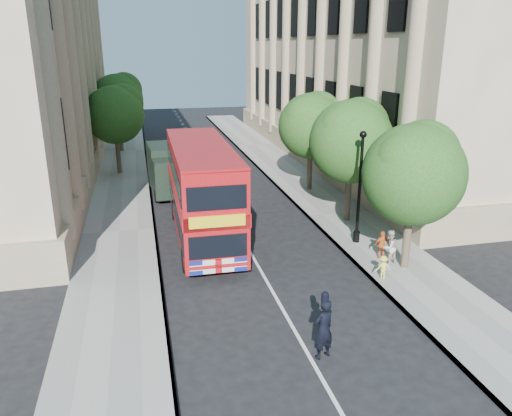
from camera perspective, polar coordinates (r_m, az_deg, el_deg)
ground at (r=17.05m, az=4.01°, el=-13.08°), size 120.00×120.00×0.00m
pavement_right at (r=27.41m, az=9.37°, el=-0.72°), size 3.50×80.00×0.12m
pavement_left at (r=25.47m, az=-15.34°, el=-2.63°), size 3.50×80.00×0.12m
building_right at (r=42.05m, az=13.13°, el=17.98°), size 12.00×38.00×18.00m
tree_right_near at (r=20.33m, az=17.67°, el=4.29°), size 4.00×4.00×6.08m
tree_right_mid at (r=25.50m, az=10.90°, el=7.96°), size 4.20×4.20×6.37m
tree_right_far at (r=31.02m, az=6.38°, el=9.71°), size 4.00×4.00×6.15m
tree_left_far at (r=36.21m, az=-15.80°, el=10.57°), size 4.00×4.00×6.30m
tree_left_back at (r=44.13m, az=-15.50°, el=12.20°), size 4.20×4.20×6.65m
lamp_post at (r=22.91m, az=11.72°, el=1.78°), size 0.32×0.32×5.16m
double_decker_bus at (r=23.18m, az=-6.17°, el=2.12°), size 2.69×9.68×4.45m
box_van at (r=31.18m, az=-10.02°, el=4.18°), size 2.42×5.23×2.92m
police_constable at (r=15.08m, az=7.73°, el=-13.53°), size 0.81×0.68×1.90m
woman_pedestrian at (r=21.38m, az=14.99°, el=-4.35°), size 0.89×0.80×1.49m
child_a at (r=21.92m, az=14.21°, el=-4.10°), size 0.74×0.36×1.22m
child_b at (r=20.12m, az=14.31°, el=-6.58°), size 0.63×0.37×0.96m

